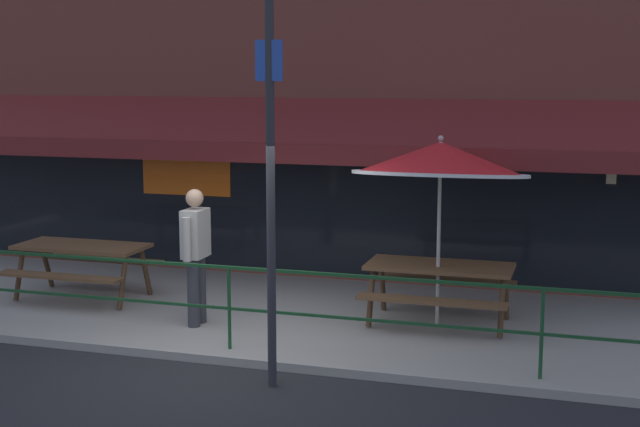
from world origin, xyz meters
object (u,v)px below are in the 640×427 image
object	(u,v)px
patio_umbrella_centre	(440,160)
street_sign_pole	(270,158)
picnic_table_centre	(440,277)
picnic_table_left	(82,256)
pedestrian_walking	(196,249)

from	to	relation	value
patio_umbrella_centre	street_sign_pole	distance (m)	2.68
picnic_table_centre	patio_umbrella_centre	world-z (taller)	patio_umbrella_centre
street_sign_pole	picnic_table_left	bearing A→B (deg)	147.79
picnic_table_centre	pedestrian_walking	world-z (taller)	pedestrian_walking
picnic_table_left	picnic_table_centre	xyz separation A→B (m)	(4.96, 0.17, 0.00)
picnic_table_left	pedestrian_walking	xyz separation A→B (m)	(2.07, -0.73, 0.35)
picnic_table_left	street_sign_pole	distance (m)	4.60
pedestrian_walking	street_sign_pole	xyz separation A→B (m)	(1.56, -1.56, 1.32)
street_sign_pole	picnic_table_centre	bearing A→B (deg)	61.59
picnic_table_left	picnic_table_centre	world-z (taller)	same
street_sign_pole	pedestrian_walking	bearing A→B (deg)	135.13
patio_umbrella_centre	street_sign_pole	bearing A→B (deg)	-119.78
pedestrian_walking	picnic_table_left	bearing A→B (deg)	160.53
patio_umbrella_centre	pedestrian_walking	world-z (taller)	patio_umbrella_centre
picnic_table_left	patio_umbrella_centre	xyz separation A→B (m)	(4.96, 0.03, 1.47)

